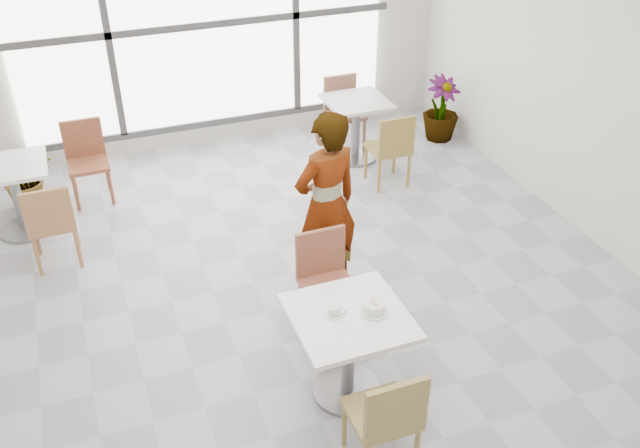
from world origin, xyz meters
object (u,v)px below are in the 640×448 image
object	(u,v)px
chair_far	(325,275)
person	(326,205)
oatmeal_bowl	(374,307)
bg_chair_right_near	(392,146)
bg_chair_left_far	(86,155)
bg_chair_right_far	(343,107)
bg_chair_left_near	(51,220)
chair_near	(387,415)
bg_table_right	(356,121)
plant_right	(441,109)
main_table	(348,340)
bg_table_left	(15,189)
plant_left	(25,177)
coffee_cup	(334,311)

from	to	relation	value
chair_far	person	xyz separation A→B (m)	(0.19, 0.47, 0.35)
oatmeal_bowl	bg_chair_right_near	world-z (taller)	bg_chair_right_near
bg_chair_left_far	bg_chair_right_far	distance (m)	3.07
oatmeal_bowl	bg_chair_left_near	bearing A→B (deg)	129.92
chair_far	bg_chair_left_far	size ratio (longest dim) A/B	1.00
chair_far	bg_chair_left_far	bearing A→B (deg)	119.28
chair_near	bg_chair_left_far	world-z (taller)	same
bg_table_right	plant_right	distance (m)	1.22
bg_table_right	bg_chair_left_near	size ratio (longest dim) A/B	0.86
oatmeal_bowl	bg_table_right	size ratio (longest dim) A/B	0.28
main_table	bg_table_left	bearing A→B (deg)	124.49
plant_right	bg_chair_right_near	bearing A→B (deg)	-141.66
chair_near	plant_left	distance (m)	4.93
chair_far	plant_right	distance (m)	3.88
plant_left	chair_near	bearing A→B (deg)	-64.75
oatmeal_bowl	bg_chair_left_far	xyz separation A→B (m)	(-1.66, 3.71, -0.29)
chair_near	bg_chair_left_far	size ratio (longest dim) A/B	1.00
bg_chair_left_near	bg_chair_right_far	world-z (taller)	same
person	bg_chair_right_near	size ratio (longest dim) A/B	1.96
bg_chair_left_far	bg_chair_right_near	world-z (taller)	same
bg_chair_left_near	person	bearing A→B (deg)	151.91
coffee_cup	bg_chair_left_far	world-z (taller)	bg_chair_left_far
bg_table_right	bg_chair_right_near	world-z (taller)	bg_chair_right_near
main_table	bg_table_right	xyz separation A→B (m)	(1.57, 3.50, -0.04)
coffee_cup	bg_chair_left_far	distance (m)	3.91
bg_table_left	bg_table_right	bearing A→B (deg)	4.26
chair_near	person	xyz separation A→B (m)	(0.36, 1.98, 0.35)
plant_right	bg_table_right	bearing A→B (deg)	-174.45
oatmeal_bowl	plant_left	size ratio (longest dim) A/B	0.31
coffee_cup	plant_left	bearing A→B (deg)	118.86
bg_chair_left_near	plant_left	distance (m)	1.32
coffee_cup	bg_table_left	distance (m)	3.83
bg_chair_right_near	plant_left	world-z (taller)	bg_chair_right_near
oatmeal_bowl	bg_chair_right_far	world-z (taller)	bg_chair_right_far
bg_chair_left_far	plant_left	size ratio (longest dim) A/B	1.30
coffee_cup	plant_right	bearing A→B (deg)	51.11
coffee_cup	bg_chair_right_far	distance (m)	4.22
bg_chair_left_near	bg_chair_left_far	size ratio (longest dim) A/B	1.00
bg_table_right	bg_chair_left_near	distance (m)	3.63
bg_table_left	bg_chair_left_far	distance (m)	0.86
chair_far	bg_chair_right_near	xyz separation A→B (m)	(1.53, 1.93, 0.00)
bg_chair_left_near	plant_right	size ratio (longest dim) A/B	1.07
coffee_cup	chair_far	bearing A→B (deg)	73.24
main_table	bg_chair_left_far	bearing A→B (deg)	111.98
bg_chair_right_near	chair_far	bearing A→B (deg)	51.57
chair_near	chair_far	size ratio (longest dim) A/B	1.00
chair_near	bg_chair_right_far	size ratio (longest dim) A/B	1.00
person	bg_chair_right_far	xyz separation A→B (m)	(1.25, 2.64, -0.35)
main_table	bg_chair_right_far	xyz separation A→B (m)	(1.57, 3.91, -0.02)
oatmeal_bowl	bg_chair_left_far	world-z (taller)	bg_chair_left_far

